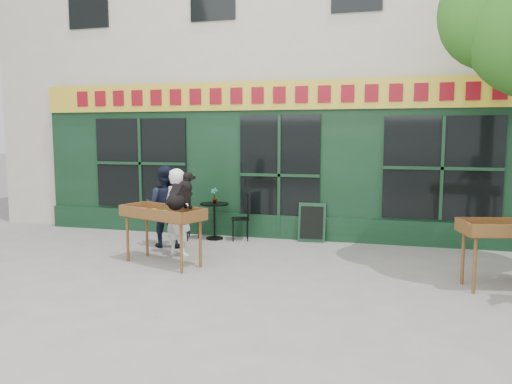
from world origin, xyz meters
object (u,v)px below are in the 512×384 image
Objects in this scene: book_cart_center at (162,217)px; woman at (178,212)px; man_left at (165,206)px; bistro_table at (214,214)px; dog at (180,190)px.

book_cart_center is 1.02× the size of woman.
man_left reaches higher than book_cart_center.
bistro_table is at bearing -135.97° from man_left.
man_left is (-0.55, 0.61, 0.00)m from woman.
dog is 2.34m from bistro_table.
man_left is at bearing 145.73° from dog.
woman is at bearing -95.68° from bistro_table.
woman is (0.00, 0.65, -0.03)m from book_cart_center.
woman is at bearing 137.70° from dog.
woman is (-0.35, 0.70, -0.49)m from dog.
book_cart_center is at bearing 111.14° from woman.
bistro_table is at bearing -74.55° from woman.
man_left is (-0.90, 1.31, -0.49)m from dog.
man_left reaches higher than woman.
book_cart_center is 1.01× the size of man_left.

